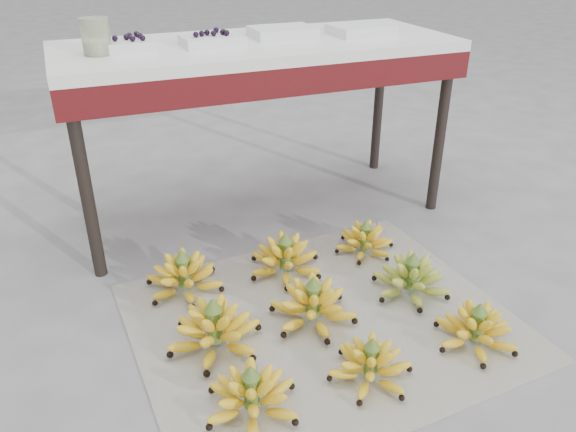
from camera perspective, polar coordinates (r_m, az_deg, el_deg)
name	(u,v)px	position (r m, az deg, el deg)	size (l,w,h in m)	color
ground	(345,319)	(2.00, 5.83, -10.34)	(60.00, 60.00, 0.00)	slate
newspaper_mat	(322,321)	(1.98, 3.49, -10.59)	(1.25, 1.05, 0.01)	white
bunch_front_left	(252,396)	(1.64, -3.71, -17.76)	(0.30, 0.30, 0.17)	yellow
bunch_front_center	(371,365)	(1.75, 8.39, -14.72)	(0.34, 0.34, 0.16)	yellow
bunch_front_right	(476,330)	(1.95, 18.55, -10.88)	(0.27, 0.27, 0.16)	yellow
bunch_mid_left	(215,330)	(1.85, -7.45, -11.42)	(0.37, 0.37, 0.19)	yellow
bunch_mid_center	(313,305)	(1.94, 2.55, -9.04)	(0.30, 0.30, 0.18)	yellow
bunch_mid_right	(411,279)	(2.13, 12.38, -6.25)	(0.33, 0.33, 0.17)	olive
bunch_back_left	(184,277)	(2.12, -10.51, -6.06)	(0.36, 0.36, 0.18)	yellow
bunch_back_center	(285,258)	(2.19, -0.27, -4.34)	(0.34, 0.34, 0.18)	yellow
bunch_back_right	(365,241)	(2.35, 7.81, -2.53)	(0.31, 0.31, 0.15)	yellow
vendor_table	(258,63)	(2.46, -3.03, 15.28)	(1.65, 0.66, 0.79)	black
tray_far_left	(123,45)	(2.33, -16.38, 16.34)	(0.24, 0.17, 0.06)	silver
tray_left	(212,40)	(2.36, -7.71, 17.31)	(0.24, 0.18, 0.06)	silver
tray_right	(282,32)	(2.51, -0.58, 18.19)	(0.27, 0.19, 0.04)	silver
tray_far_right	(361,30)	(2.59, 7.45, 18.25)	(0.27, 0.20, 0.04)	silver
glass_jar	(96,36)	(2.27, -18.94, 16.88)	(0.10, 0.10, 0.13)	beige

